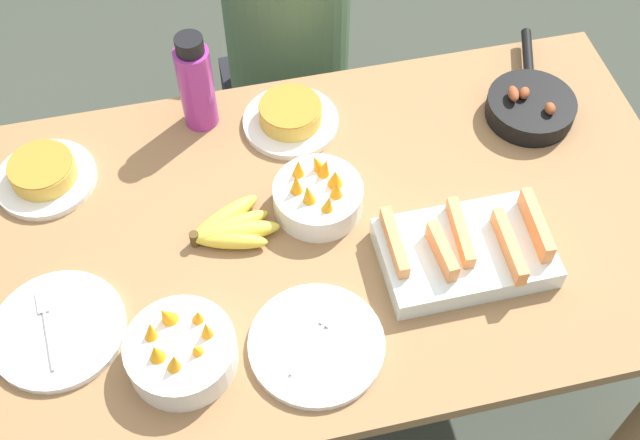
# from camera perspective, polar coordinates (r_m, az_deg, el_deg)

# --- Properties ---
(ground_plane) EXTENTS (14.00, 14.00, 0.00)m
(ground_plane) POSITION_cam_1_polar(r_m,az_deg,el_deg) (2.30, -0.00, -10.89)
(ground_plane) COLOR #383D33
(dining_table) EXTENTS (1.59, 0.90, 0.71)m
(dining_table) POSITION_cam_1_polar(r_m,az_deg,el_deg) (1.76, -0.00, -2.34)
(dining_table) COLOR olive
(dining_table) RESTS_ON ground_plane
(banana_bunch) EXTENTS (0.19, 0.16, 0.04)m
(banana_bunch) POSITION_cam_1_polar(r_m,az_deg,el_deg) (1.66, -6.45, -0.65)
(banana_bunch) COLOR gold
(banana_bunch) RESTS_ON dining_table
(melon_tray) EXTENTS (0.34, 0.22, 0.10)m
(melon_tray) POSITION_cam_1_polar(r_m,az_deg,el_deg) (1.64, 10.36, -2.15)
(melon_tray) COLOR silver
(melon_tray) RESTS_ON dining_table
(skillet) EXTENTS (0.20, 0.34, 0.08)m
(skillet) POSITION_cam_1_polar(r_m,az_deg,el_deg) (1.93, 14.71, 7.87)
(skillet) COLOR black
(skillet) RESTS_ON dining_table
(frittata_plate_center) EXTENTS (0.22, 0.22, 0.06)m
(frittata_plate_center) POSITION_cam_1_polar(r_m,az_deg,el_deg) (1.85, -2.24, 7.34)
(frittata_plate_center) COLOR silver
(frittata_plate_center) RESTS_ON dining_table
(frittata_plate_side) EXTENTS (0.22, 0.22, 0.06)m
(frittata_plate_side) POSITION_cam_1_polar(r_m,az_deg,el_deg) (1.84, -19.03, 3.10)
(frittata_plate_side) COLOR silver
(frittata_plate_side) RESTS_ON dining_table
(empty_plate_near_front) EXTENTS (0.26, 0.26, 0.02)m
(empty_plate_near_front) POSITION_cam_1_polar(r_m,az_deg,el_deg) (1.62, -18.12, -7.43)
(empty_plate_near_front) COLOR silver
(empty_plate_near_front) RESTS_ON dining_table
(empty_plate_far_left) EXTENTS (0.26, 0.26, 0.02)m
(empty_plate_far_left) POSITION_cam_1_polar(r_m,az_deg,el_deg) (1.53, -0.25, -8.84)
(empty_plate_far_left) COLOR silver
(empty_plate_far_left) RESTS_ON dining_table
(fruit_bowl_mango) EXTENTS (0.19, 0.19, 0.11)m
(fruit_bowl_mango) POSITION_cam_1_polar(r_m,az_deg,el_deg) (1.68, -0.14, 1.76)
(fruit_bowl_mango) COLOR silver
(fruit_bowl_mango) RESTS_ON dining_table
(fruit_bowl_citrus) EXTENTS (0.21, 0.21, 0.12)m
(fruit_bowl_citrus) POSITION_cam_1_polar(r_m,az_deg,el_deg) (1.51, -9.86, -9.18)
(fruit_bowl_citrus) COLOR silver
(fruit_bowl_citrus) RESTS_ON dining_table
(water_bottle) EXTENTS (0.08, 0.08, 0.25)m
(water_bottle) POSITION_cam_1_polar(r_m,az_deg,el_deg) (1.81, -8.81, 9.57)
(water_bottle) COLOR #992D89
(water_bottle) RESTS_ON dining_table
(person_figure) EXTENTS (0.37, 0.37, 1.18)m
(person_figure) POSITION_cam_1_polar(r_m,az_deg,el_deg) (2.33, -2.22, 10.84)
(person_figure) COLOR black
(person_figure) RESTS_ON ground_plane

